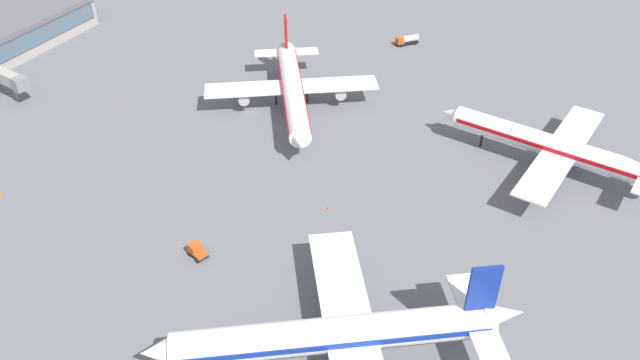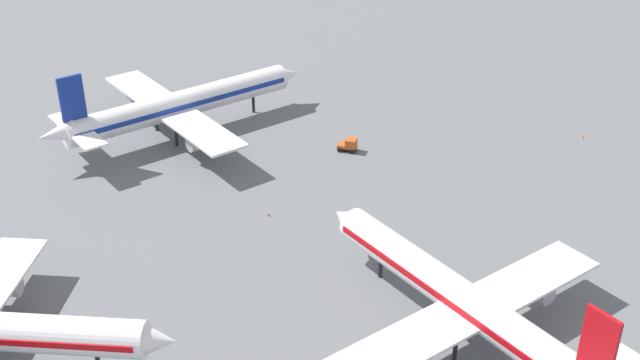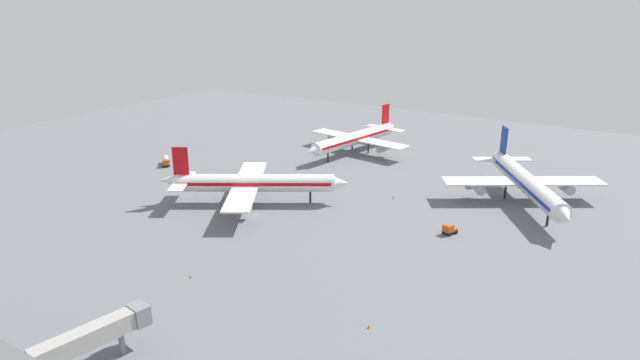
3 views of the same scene
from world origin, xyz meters
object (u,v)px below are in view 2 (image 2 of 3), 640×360
baggage_tug (349,145)px  safety_cone_far_side (583,136)px  safety_cone_near_gate (268,214)px  airplane_at_gate (463,300)px  airplane_distant (179,105)px

baggage_tug → safety_cone_far_side: 42.74m
safety_cone_near_gate → airplane_at_gate: bearing=-142.9°
airplane_at_gate → safety_cone_near_gate: bearing=5.6°
baggage_tug → safety_cone_near_gate: 25.11m
baggage_tug → safety_cone_near_gate: size_ratio=6.12×
baggage_tug → safety_cone_far_side: baggage_tug is taller
airplane_at_gate → baggage_tug: 50.71m
safety_cone_near_gate → safety_cone_far_side: (22.03, -57.30, 0.00)m
airplane_distant → safety_cone_near_gate: 33.90m
airplane_at_gate → baggage_tug: size_ratio=11.89×
baggage_tug → safety_cone_far_side: size_ratio=6.12×
airplane_distant → safety_cone_far_side: (-7.83, -72.42, -5.41)m
baggage_tug → safety_cone_far_side: bearing=23.4°
airplane_distant → baggage_tug: (-9.45, -29.72, -4.55)m
safety_cone_near_gate → airplane_distant: bearing=26.9°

